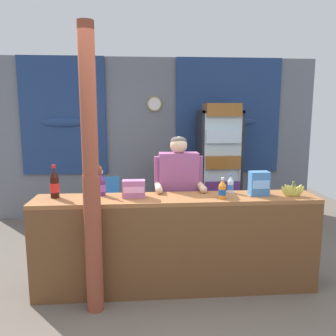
# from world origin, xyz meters

# --- Properties ---
(ground_plane) EXTENTS (7.56, 7.56, 0.00)m
(ground_plane) POSITION_xyz_m (0.00, 1.16, 0.00)
(ground_plane) COLOR #665B51
(back_wall_curtained) EXTENTS (5.48, 0.22, 2.72)m
(back_wall_curtained) POSITION_xyz_m (0.00, 2.96, 1.41)
(back_wall_curtained) COLOR slate
(back_wall_curtained) RESTS_ON ground
(stall_counter) EXTENTS (2.86, 0.46, 0.98)m
(stall_counter) POSITION_xyz_m (0.09, 0.27, 0.59)
(stall_counter) COLOR #935B33
(stall_counter) RESTS_ON ground
(timber_post) EXTENTS (0.18, 0.15, 2.57)m
(timber_post) POSITION_xyz_m (-0.71, 0.03, 1.23)
(timber_post) COLOR brown
(timber_post) RESTS_ON ground
(drink_fridge) EXTENTS (0.66, 0.63, 1.96)m
(drink_fridge) POSITION_xyz_m (0.99, 2.43, 1.06)
(drink_fridge) COLOR #232328
(drink_fridge) RESTS_ON ground
(bottle_shelf_rack) EXTENTS (0.48, 0.28, 1.14)m
(bottle_shelf_rack) POSITION_xyz_m (0.29, 2.56, 0.59)
(bottle_shelf_rack) COLOR brown
(bottle_shelf_rack) RESTS_ON ground
(plastic_lawn_chair) EXTENTS (0.54, 0.54, 0.86)m
(plastic_lawn_chair) POSITION_xyz_m (-0.77, 2.02, 0.49)
(plastic_lawn_chair) COLOR #3884D6
(plastic_lawn_chair) RESTS_ON ground
(shopkeeper) EXTENTS (0.55, 0.42, 1.56)m
(shopkeeper) POSITION_xyz_m (0.15, 0.78, 0.99)
(shopkeeper) COLOR #28282D
(shopkeeper) RESTS_ON ground
(soda_bottle_cola) EXTENTS (0.09, 0.09, 0.33)m
(soda_bottle_cola) POSITION_xyz_m (-1.13, 0.44, 1.12)
(soda_bottle_cola) COLOR black
(soda_bottle_cola) RESTS_ON stall_counter
(soda_bottle_water) EXTENTS (0.06, 0.06, 0.20)m
(soda_bottle_water) POSITION_xyz_m (0.67, 0.50, 1.07)
(soda_bottle_water) COLOR silver
(soda_bottle_water) RESTS_ON stall_counter
(soda_bottle_grape_soda) EXTENTS (0.07, 0.07, 0.26)m
(soda_bottle_grape_soda) POSITION_xyz_m (-0.67, 0.49, 1.09)
(soda_bottle_grape_soda) COLOR #56286B
(soda_bottle_grape_soda) RESTS_ON stall_counter
(soda_bottle_orange_soda) EXTENTS (0.08, 0.08, 0.21)m
(soda_bottle_orange_soda) POSITION_xyz_m (0.53, 0.27, 1.07)
(soda_bottle_orange_soda) COLOR orange
(soda_bottle_orange_soda) RESTS_ON stall_counter
(snack_box_wafer) EXTENTS (0.23, 0.12, 0.18)m
(snack_box_wafer) POSITION_xyz_m (-0.34, 0.39, 1.07)
(snack_box_wafer) COLOR #B76699
(snack_box_wafer) RESTS_ON stall_counter
(snack_box_biscuit) EXTENTS (0.19, 0.13, 0.25)m
(snack_box_biscuit) POSITION_xyz_m (0.94, 0.38, 1.11)
(snack_box_biscuit) COLOR #3D75B7
(snack_box_biscuit) RESTS_ON stall_counter
(banana_bunch) EXTENTS (0.26, 0.05, 0.16)m
(banana_bunch) POSITION_xyz_m (1.27, 0.30, 1.04)
(banana_bunch) COLOR #CCC14C
(banana_bunch) RESTS_ON stall_counter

